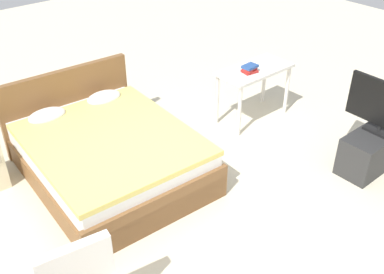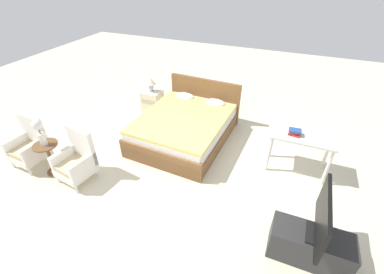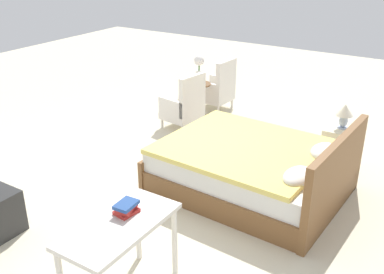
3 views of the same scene
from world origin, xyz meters
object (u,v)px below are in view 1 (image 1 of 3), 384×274
at_px(bed, 107,153).
at_px(book_stack, 250,69).
at_px(vanity_desk, 254,76).
at_px(tv_stand, 374,148).

relative_size(bed, book_stack, 10.81).
bearing_deg(vanity_desk, tv_stand, -81.24).
height_order(tv_stand, book_stack, book_stack).
distance_m(tv_stand, book_stack, 1.80).
relative_size(vanity_desk, book_stack, 5.05).
bearing_deg(bed, vanity_desk, -4.28).
distance_m(vanity_desk, book_stack, 0.22).
relative_size(tv_stand, book_stack, 4.66).
xyz_separation_m(tv_stand, vanity_desk, (-0.26, 1.71, 0.40)).
relative_size(tv_stand, vanity_desk, 0.92).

